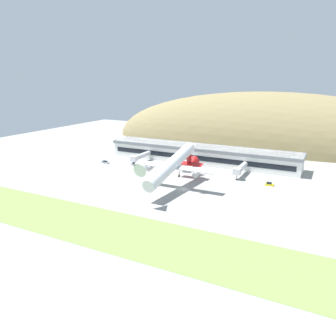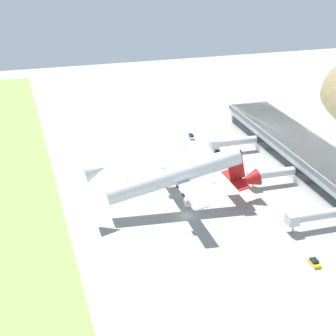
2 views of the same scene
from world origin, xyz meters
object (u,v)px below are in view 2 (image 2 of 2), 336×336
Objects in this scene: traffic_cone_0 at (214,183)px; jetway_0 at (231,142)px; terminal_building at (317,165)px; jetway_2 at (313,216)px; jetway_1 at (269,174)px; service_car_1 at (314,263)px; cargo_airplane at (178,176)px; service_car_0 at (217,152)px; traffic_cone_1 at (184,150)px; service_car_2 at (191,137)px.

jetway_0 is at bearing 146.86° from traffic_cone_0.
terminal_building is 6.39× the size of jetway_2.
jetway_0 and jetway_1 have the same top height.
jetway_2 is at bearing -1.20° from jetway_1.
jetway_2 is 4.52× the size of service_car_1.
jetway_2 is (26.64, -16.61, -1.30)m from terminal_building.
cargo_airplane reaches higher than jetway_2.
jetway_0 reaches higher than service_car_0.
service_car_0 reaches higher than traffic_cone_0.
jetway_0 is at bearing 82.68° from service_car_0.
terminal_building is at bearing 96.80° from cargo_airplane.
traffic_cone_0 and traffic_cone_1 have the same top height.
jetway_0 is 4.26× the size of service_car_0.
cargo_airplane is at bearing -83.20° from terminal_building.
cargo_airplane reaches higher than service_car_0.
terminal_building is 53.14m from service_car_2.
service_car_1 is at bearing -27.28° from jetway_2.
jetway_1 is at bearing 69.54° from traffic_cone_0.
jetway_2 reaches higher than service_car_1.
jetway_0 is at bearing 138.68° from cargo_airplane.
jetway_1 is 0.31× the size of cargo_airplane.
service_car_1 is (42.66, -8.38, -3.40)m from jetway_1.
service_car_1 is at bearing -11.11° from jetway_1.
jetway_0 is 4.71× the size of service_car_1.
jetway_2 is 3.57× the size of service_car_2.
jetway_1 reaches higher than service_car_0.
cargo_airplane is 88.02× the size of traffic_cone_1.
service_car_0 is at bearing -143.41° from terminal_building.
traffic_cone_1 is (-61.92, -15.50, -3.71)m from jetway_2.
terminal_building is 37.06m from service_car_0.
terminal_building is at bearing 30.42° from jetway_0.
cargo_airplane is at bearing -22.57° from service_car_2.
service_car_2 is (-72.89, -9.15, -3.40)m from jetway_2.
cargo_airplane is 10.89× the size of service_car_2.
terminal_building reaches higher than jetway_1.
jetway_2 is at bearing 14.05° from traffic_cone_1.
jetway_0 is 6.01m from service_car_0.
jetway_1 is at bearing 178.80° from jetway_2.
jetway_1 is 26.95× the size of traffic_cone_0.
service_car_0 is 0.87× the size of service_car_2.
jetway_2 is at bearing 55.64° from cargo_airplane.
terminal_building is 2.10× the size of cargo_airplane.
traffic_cone_1 is at bearing -174.30° from service_car_1.
jetway_0 is 1.04× the size of jetway_2.
terminal_building is 47.93m from cargo_airplane.
jetway_0 is 0.34× the size of cargo_airplane.
service_car_0 is 24.80m from traffic_cone_0.
terminal_building is 28.92× the size of service_car_1.
cargo_airplane is at bearing -20.39° from traffic_cone_1.
service_car_0 is at bearing -168.39° from jetway_1.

